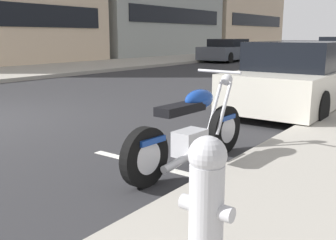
{
  "coord_description": "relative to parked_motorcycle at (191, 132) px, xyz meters",
  "views": [
    {
      "loc": [
        -3.49,
        -7.0,
        1.54
      ],
      "look_at": [
        0.12,
        -4.34,
        0.56
      ],
      "focal_mm": 41.62,
      "sensor_mm": 36.0,
      "label": 1
    }
  ],
  "objects": [
    {
      "name": "parked_car_near_corner",
      "position": [
        4.6,
        0.2,
        0.24
      ],
      "size": [
        4.7,
        1.83,
        1.42
      ],
      "rotation": [
        0.0,
        0.0,
        0.01
      ],
      "color": "beige",
      "rests_on": "ground"
    },
    {
      "name": "parking_stall_stripe",
      "position": [
        -0.25,
        0.24,
        -0.42
      ],
      "size": [
        0.12,
        2.2,
        0.01
      ],
      "primitive_type": "cube",
      "color": "silver",
      "rests_on": "ground"
    },
    {
      "name": "car_opposite_curb",
      "position": [
        17.67,
        8.87,
        0.22
      ],
      "size": [
        4.55,
        2.06,
        1.34
      ],
      "rotation": [
        0.0,
        0.0,
        3.18
      ],
      "color": "#4C515B",
      "rests_on": "ground"
    },
    {
      "name": "fire_hydrant",
      "position": [
        -1.78,
        -1.27,
        0.14
      ],
      "size": [
        0.24,
        0.36,
        0.81
      ],
      "color": "#B7B7BC",
      "rests_on": "sidewalk_near_curb"
    },
    {
      "name": "parked_motorcycle",
      "position": [
        0.0,
        0.0,
        0.0
      ],
      "size": [
        2.19,
        0.62,
        1.11
      ],
      "rotation": [
        0.0,
        0.0,
        -0.05
      ],
      "color": "black",
      "rests_on": "ground"
    },
    {
      "name": "sidewalk_far_curb",
      "position": [
        11.75,
        12.04,
        -0.36
      ],
      "size": [
        120.0,
        5.0,
        0.14
      ],
      "primitive_type": "cube",
      "color": "gray",
      "rests_on": "ground"
    }
  ]
}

